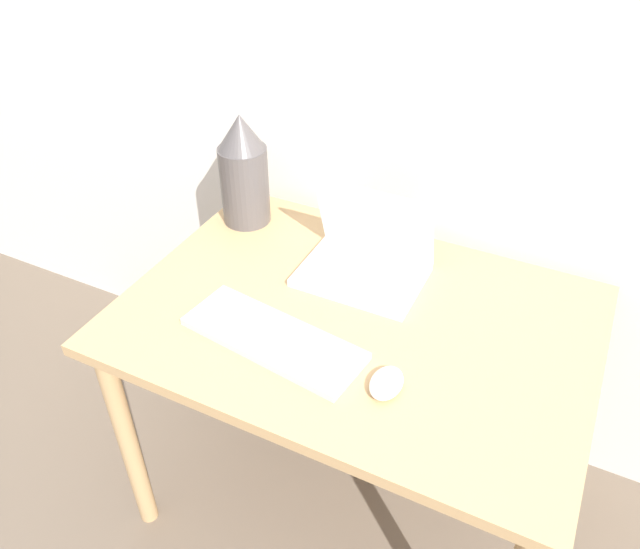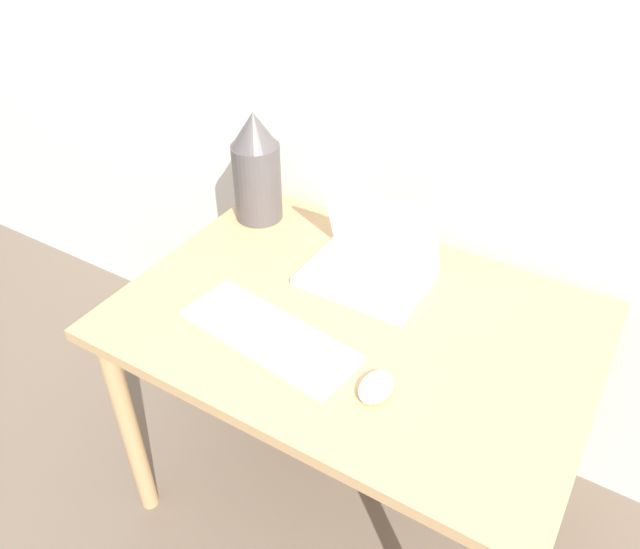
% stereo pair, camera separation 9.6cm
% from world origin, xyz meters
% --- Properties ---
extents(wall_back, '(6.00, 0.05, 2.50)m').
position_xyz_m(wall_back, '(0.00, 0.84, 1.25)').
color(wall_back, silver).
rests_on(wall_back, ground_plane).
extents(desk, '(1.10, 0.77, 0.72)m').
position_xyz_m(desk, '(0.00, 0.39, 0.63)').
color(desk, tan).
rests_on(desk, ground_plane).
extents(laptop, '(0.30, 0.23, 0.23)m').
position_xyz_m(laptop, '(-0.04, 0.55, 0.77)').
color(laptop, white).
rests_on(laptop, desk).
extents(keyboard, '(0.44, 0.21, 0.02)m').
position_xyz_m(keyboard, '(-0.13, 0.22, 0.73)').
color(keyboard, silver).
rests_on(keyboard, desk).
extents(mouse, '(0.07, 0.10, 0.03)m').
position_xyz_m(mouse, '(0.15, 0.20, 0.73)').
color(mouse, white).
rests_on(mouse, desk).
extents(vase, '(0.13, 0.13, 0.32)m').
position_xyz_m(vase, '(-0.45, 0.63, 0.87)').
color(vase, '#514C4C').
rests_on(vase, desk).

